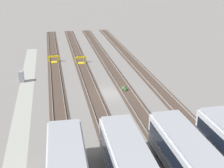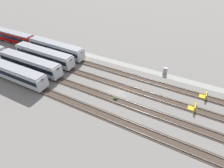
{
  "view_description": "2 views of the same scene",
  "coord_description": "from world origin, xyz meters",
  "px_view_note": "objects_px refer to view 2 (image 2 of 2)",
  "views": [
    {
      "loc": [
        37.63,
        -7.41,
        15.64
      ],
      "look_at": [
        1.21,
        0.0,
        1.8
      ],
      "focal_mm": 50.0,
      "sensor_mm": 36.0,
      "label": 1
    },
    {
      "loc": [
        -12.25,
        25.48,
        23.99
      ],
      "look_at": [
        1.21,
        0.0,
        1.8
      ],
      "focal_mm": 28.0,
      "sensor_mm": 36.0,
      "label": 2
    }
  ],
  "objects_px": {
    "subway_car_front_row_leftmost": "(44,55)",
    "bumper_stop_nearest_track": "(204,95)",
    "subway_car_back_row_centre": "(30,63)",
    "electrical_cabinet": "(165,71)",
    "bumper_stop_near_inner_track": "(193,107)",
    "subway_car_front_row_centre": "(14,73)",
    "subway_car_back_row_leftmost": "(11,36)",
    "weed_clump": "(116,98)",
    "subway_car_front_row_left_inner": "(56,48)"
  },
  "relations": [
    {
      "from": "electrical_cabinet",
      "to": "subway_car_front_row_leftmost",
      "type": "bearing_deg",
      "value": 17.64
    },
    {
      "from": "bumper_stop_nearest_track",
      "to": "subway_car_back_row_leftmost",
      "type": "bearing_deg",
      "value": 0.04
    },
    {
      "from": "subway_car_front_row_leftmost",
      "to": "bumper_stop_near_inner_track",
      "type": "bearing_deg",
      "value": 179.92
    },
    {
      "from": "subway_car_back_row_leftmost",
      "to": "bumper_stop_nearest_track",
      "type": "xyz_separation_m",
      "value": [
        -57.68,
        -0.04,
        -1.53
      ]
    },
    {
      "from": "subway_car_front_row_centre",
      "to": "bumper_stop_nearest_track",
      "type": "xyz_separation_m",
      "value": [
        -39.02,
        -13.85,
        -1.53
      ]
    },
    {
      "from": "bumper_stop_near_inner_track",
      "to": "electrical_cabinet",
      "type": "distance_m",
      "value": 12.26
    },
    {
      "from": "weed_clump",
      "to": "subway_car_front_row_centre",
      "type": "bearing_deg",
      "value": 11.78
    },
    {
      "from": "bumper_stop_nearest_track",
      "to": "weed_clump",
      "type": "distance_m",
      "value": 18.05
    },
    {
      "from": "bumper_stop_nearest_track",
      "to": "electrical_cabinet",
      "type": "height_order",
      "value": "electrical_cabinet"
    },
    {
      "from": "subway_car_back_row_centre",
      "to": "electrical_cabinet",
      "type": "distance_m",
      "value": 32.97
    },
    {
      "from": "subway_car_back_row_leftmost",
      "to": "subway_car_back_row_centre",
      "type": "distance_m",
      "value": 20.8
    },
    {
      "from": "subway_car_front_row_centre",
      "to": "bumper_stop_near_inner_track",
      "type": "xyz_separation_m",
      "value": [
        -37.49,
        -9.25,
        -1.53
      ]
    },
    {
      "from": "subway_car_back_row_centre",
      "to": "bumper_stop_nearest_track",
      "type": "bearing_deg",
      "value": -166.69
    },
    {
      "from": "bumper_stop_near_inner_track",
      "to": "subway_car_front_row_left_inner",
      "type": "bearing_deg",
      "value": -7.03
    },
    {
      "from": "electrical_cabinet",
      "to": "bumper_stop_nearest_track",
      "type": "bearing_deg",
      "value": 152.06
    },
    {
      "from": "subway_car_back_row_leftmost",
      "to": "subway_car_back_row_centre",
      "type": "bearing_deg",
      "value": 153.77
    },
    {
      "from": "electrical_cabinet",
      "to": "weed_clump",
      "type": "xyz_separation_m",
      "value": [
        6.4,
        13.89,
        -0.56
      ]
    },
    {
      "from": "weed_clump",
      "to": "subway_car_back_row_leftmost",
      "type": "bearing_deg",
      "value": -12.01
    },
    {
      "from": "subway_car_back_row_leftmost",
      "to": "electrical_cabinet",
      "type": "height_order",
      "value": "subway_car_back_row_leftmost"
    },
    {
      "from": "subway_car_back_row_centre",
      "to": "weed_clump",
      "type": "relative_size",
      "value": 19.59
    },
    {
      "from": "subway_car_front_row_leftmost",
      "to": "weed_clump",
      "type": "distance_m",
      "value": 23.85
    },
    {
      "from": "electrical_cabinet",
      "to": "weed_clump",
      "type": "relative_size",
      "value": 1.74
    },
    {
      "from": "electrical_cabinet",
      "to": "weed_clump",
      "type": "distance_m",
      "value": 15.31
    },
    {
      "from": "subway_car_front_row_left_inner",
      "to": "bumper_stop_nearest_track",
      "type": "height_order",
      "value": "subway_car_front_row_left_inner"
    },
    {
      "from": "bumper_stop_nearest_track",
      "to": "bumper_stop_near_inner_track",
      "type": "relative_size",
      "value": 1.0
    },
    {
      "from": "bumper_stop_nearest_track",
      "to": "subway_car_back_row_centre",
      "type": "bearing_deg",
      "value": 13.31
    },
    {
      "from": "subway_car_front_row_centre",
      "to": "bumper_stop_nearest_track",
      "type": "bearing_deg",
      "value": -160.45
    },
    {
      "from": "bumper_stop_nearest_track",
      "to": "electrical_cabinet",
      "type": "distance_m",
      "value": 10.49
    },
    {
      "from": "subway_car_front_row_centre",
      "to": "subway_car_back_row_leftmost",
      "type": "height_order",
      "value": "same"
    },
    {
      "from": "subway_car_front_row_left_inner",
      "to": "subway_car_front_row_centre",
      "type": "bearing_deg",
      "value": 90.0
    },
    {
      "from": "subway_car_front_row_leftmost",
      "to": "electrical_cabinet",
      "type": "height_order",
      "value": "subway_car_front_row_leftmost"
    },
    {
      "from": "subway_car_back_row_centre",
      "to": "bumper_stop_near_inner_track",
      "type": "bearing_deg",
      "value": -172.96
    },
    {
      "from": "electrical_cabinet",
      "to": "bumper_stop_near_inner_track",
      "type": "bearing_deg",
      "value": 129.09
    },
    {
      "from": "electrical_cabinet",
      "to": "subway_car_front_row_left_inner",
      "type": "bearing_deg",
      "value": 9.33
    },
    {
      "from": "subway_car_front_row_leftmost",
      "to": "bumper_stop_nearest_track",
      "type": "bearing_deg",
      "value": -173.35
    },
    {
      "from": "subway_car_front_row_leftmost",
      "to": "subway_car_front_row_centre",
      "type": "bearing_deg",
      "value": 90.0
    },
    {
      "from": "subway_car_back_row_centre",
      "to": "subway_car_front_row_leftmost",
      "type": "bearing_deg",
      "value": -90.0
    },
    {
      "from": "subway_car_back_row_centre",
      "to": "bumper_stop_nearest_track",
      "type": "height_order",
      "value": "subway_car_back_row_centre"
    },
    {
      "from": "subway_car_front_row_leftmost",
      "to": "subway_car_back_row_centre",
      "type": "bearing_deg",
      "value": 90.0
    },
    {
      "from": "subway_car_front_row_centre",
      "to": "subway_car_front_row_left_inner",
      "type": "bearing_deg",
      "value": -90.0
    },
    {
      "from": "subway_car_front_row_left_inner",
      "to": "electrical_cabinet",
      "type": "bearing_deg",
      "value": -170.67
    },
    {
      "from": "subway_car_front_row_centre",
      "to": "bumper_stop_near_inner_track",
      "type": "bearing_deg",
      "value": -166.14
    },
    {
      "from": "subway_car_back_row_centre",
      "to": "weed_clump",
      "type": "bearing_deg",
      "value": -179.39
    },
    {
      "from": "subway_car_front_row_leftmost",
      "to": "electrical_cabinet",
      "type": "relative_size",
      "value": 11.27
    },
    {
      "from": "bumper_stop_near_inner_track",
      "to": "electrical_cabinet",
      "type": "bearing_deg",
      "value": -50.91
    },
    {
      "from": "subway_car_back_row_leftmost",
      "to": "electrical_cabinet",
      "type": "xyz_separation_m",
      "value": [
        -48.42,
        -4.95,
        -1.24
      ]
    },
    {
      "from": "subway_car_front_row_centre",
      "to": "weed_clump",
      "type": "distance_m",
      "value": 23.93
    },
    {
      "from": "subway_car_front_row_leftmost",
      "to": "electrical_cabinet",
      "type": "distance_m",
      "value": 31.25
    },
    {
      "from": "subway_car_front_row_leftmost",
      "to": "subway_car_front_row_left_inner",
      "type": "relative_size",
      "value": 1.0
    },
    {
      "from": "subway_car_front_row_centre",
      "to": "bumper_stop_near_inner_track",
      "type": "height_order",
      "value": "subway_car_front_row_centre"
    }
  ]
}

